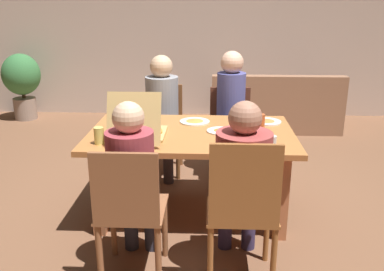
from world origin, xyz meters
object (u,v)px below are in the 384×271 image
Objects in this scene: pizza_box_0 at (139,130)px; chair_3 at (164,125)px; plate_1 at (220,131)px; drinking_glass_2 at (140,112)px; drinking_glass_0 at (99,136)px; person_0 at (133,173)px; person_1 at (231,106)px; drinking_glass_3 at (260,121)px; chair_0 at (130,209)px; plate_2 at (266,121)px; chair_1 at (230,125)px; chair_2 at (243,206)px; plate_3 at (238,142)px; dining_table at (191,144)px; person_3 at (162,106)px; drinking_glass_1 at (272,143)px; couch at (274,109)px; person_2 at (242,174)px; potted_plant at (22,80)px; plate_0 at (195,121)px.

chair_3 is at bearing 87.05° from pizza_box_0.
drinking_glass_2 reaches higher than plate_1.
drinking_glass_0 is 1.00× the size of drinking_glass_2.
person_0 is 1.74m from person_1.
person_0 reaches higher than drinking_glass_3.
chair_0 is at bearing -84.03° from drinking_glass_2.
chair_1 is at bearing 113.53° from plate_2.
person_0 reaches higher than plate_2.
person_0 is at bearing 167.36° from chair_2.
chair_2 is 4.51× the size of plate_3.
drinking_glass_2 is (-0.08, 0.50, 0.01)m from pizza_box_0.
chair_2 is 1.54m from drinking_glass_2.
person_0 reaches higher than drinking_glass_0.
drinking_glass_0 is (-0.33, 0.59, 0.28)m from chair_0.
dining_table is at bearing 26.82° from drinking_glass_0.
chair_0 is 1.89m from person_1.
person_3 is (-0.69, 0.02, -0.02)m from person_1.
plate_3 is 2.03× the size of drinking_glass_1.
pizza_box_0 is 3.09m from couch.
dining_table is at bearing -110.42° from chair_1.
drinking_glass_3 is (1.23, 0.45, -0.00)m from drinking_glass_0.
person_3 is at bearing 90.00° from chair_0.
person_1 is 5.76× the size of plate_1.
chair_1 is 1.66m from drinking_glass_0.
person_1 is 0.69m from person_3.
plate_1 and plate_2 have the same top height.
person_2 is at bearing -101.79° from couch.
plate_1 is 1.84× the size of drinking_glass_3.
potted_plant is (-3.02, 3.63, -0.09)m from person_2.
chair_1 is 0.90m from drinking_glass_3.
potted_plant is (-3.02, 3.78, 0.05)m from chair_2.
plate_3 is (0.34, -0.54, -0.00)m from plate_0.
couch is (0.69, 1.58, -0.23)m from chair_1.
chair_1 is at bearing 90.00° from person_1.
plate_3 is at bearing 89.47° from chair_2.
drinking_glass_1 is at bearing 58.02° from person_2.
drinking_glass_1 is at bearing -35.80° from drinking_glass_2.
chair_0 is 0.73m from drinking_glass_0.
person_0 is 1.46m from plate_2.
chair_1 is at bearing 99.60° from drinking_glass_1.
person_3 is 9.58× the size of drinking_glass_2.
person_1 reaches higher than dining_table.
chair_2 is 4.43× the size of plate_1.
person_0 is 0.56m from drinking_glass_0.
plate_3 is at bearing -60.69° from chair_3.
person_2 is 1.32× the size of chair_3.
chair_3 reaches higher than drinking_glass_3.
dining_table is at bearing 110.71° from chair_2.
plate_0 is at bearing 73.58° from chair_0.
drinking_glass_1 reaches higher than plate_3.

